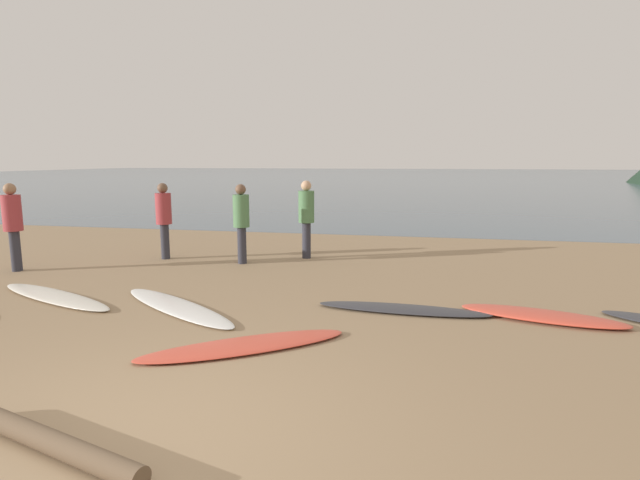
{
  "coord_description": "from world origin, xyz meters",
  "views": [
    {
      "loc": [
        2.05,
        -2.97,
        2.04
      ],
      "look_at": [
        0.23,
        5.84,
        0.6
      ],
      "focal_mm": 28.21,
      "sensor_mm": 36.0,
      "label": 1
    }
  ],
  "objects_px": {
    "person_0": "(241,217)",
    "surfboard_6": "(542,316)",
    "driftwood_log": "(48,441)",
    "person_2": "(306,213)",
    "person_3": "(164,214)",
    "surfboard_5": "(403,309)",
    "surfboard_4": "(245,345)",
    "surfboard_3": "(177,307)",
    "person_1": "(13,220)",
    "surfboard_2": "(54,296)"
  },
  "relations": [
    {
      "from": "surfboard_3",
      "to": "person_0",
      "type": "xyz_separation_m",
      "value": [
        -0.19,
        3.11,
        0.9
      ]
    },
    {
      "from": "surfboard_3",
      "to": "surfboard_4",
      "type": "xyz_separation_m",
      "value": [
        1.43,
        -1.21,
        -0.0
      ]
    },
    {
      "from": "surfboard_2",
      "to": "person_3",
      "type": "height_order",
      "value": "person_3"
    },
    {
      "from": "surfboard_2",
      "to": "person_2",
      "type": "xyz_separation_m",
      "value": [
        2.96,
        3.8,
        0.92
      ]
    },
    {
      "from": "person_0",
      "to": "person_2",
      "type": "xyz_separation_m",
      "value": [
        1.13,
        0.8,
        0.03
      ]
    },
    {
      "from": "surfboard_3",
      "to": "person_3",
      "type": "distance_m",
      "value": 3.86
    },
    {
      "from": "surfboard_6",
      "to": "person_2",
      "type": "relative_size",
      "value": 1.26
    },
    {
      "from": "surfboard_6",
      "to": "person_1",
      "type": "height_order",
      "value": "person_1"
    },
    {
      "from": "driftwood_log",
      "to": "person_2",
      "type": "bearing_deg",
      "value": 88.59
    },
    {
      "from": "surfboard_4",
      "to": "driftwood_log",
      "type": "relative_size",
      "value": 1.26
    },
    {
      "from": "surfboard_4",
      "to": "person_3",
      "type": "relative_size",
      "value": 1.49
    },
    {
      "from": "surfboard_2",
      "to": "surfboard_6",
      "type": "bearing_deg",
      "value": 25.45
    },
    {
      "from": "surfboard_5",
      "to": "person_2",
      "type": "relative_size",
      "value": 1.45
    },
    {
      "from": "surfboard_4",
      "to": "person_1",
      "type": "distance_m",
      "value": 6.23
    },
    {
      "from": "surfboard_6",
      "to": "person_3",
      "type": "height_order",
      "value": "person_3"
    },
    {
      "from": "person_3",
      "to": "driftwood_log",
      "type": "height_order",
      "value": "person_3"
    },
    {
      "from": "person_0",
      "to": "person_3",
      "type": "relative_size",
      "value": 1.0
    },
    {
      "from": "surfboard_5",
      "to": "driftwood_log",
      "type": "distance_m",
      "value": 4.51
    },
    {
      "from": "person_0",
      "to": "surfboard_6",
      "type": "bearing_deg",
      "value": -176.5
    },
    {
      "from": "person_1",
      "to": "surfboard_6",
      "type": "bearing_deg",
      "value": 61.87
    },
    {
      "from": "surfboard_3",
      "to": "surfboard_5",
      "type": "distance_m",
      "value": 3.12
    },
    {
      "from": "surfboard_6",
      "to": "person_0",
      "type": "xyz_separation_m",
      "value": [
        -5.04,
        2.59,
        0.88
      ]
    },
    {
      "from": "surfboard_6",
      "to": "person_0",
      "type": "distance_m",
      "value": 5.74
    },
    {
      "from": "surfboard_2",
      "to": "person_0",
      "type": "relative_size",
      "value": 1.68
    },
    {
      "from": "surfboard_5",
      "to": "person_2",
      "type": "height_order",
      "value": "person_2"
    },
    {
      "from": "surfboard_4",
      "to": "driftwood_log",
      "type": "xyz_separation_m",
      "value": [
        -0.67,
        -2.15,
        0.05
      ]
    },
    {
      "from": "surfboard_4",
      "to": "person_1",
      "type": "xyz_separation_m",
      "value": [
        -5.47,
        2.82,
        0.93
      ]
    },
    {
      "from": "surfboard_3",
      "to": "surfboard_4",
      "type": "bearing_deg",
      "value": -6.72
    },
    {
      "from": "surfboard_3",
      "to": "person_2",
      "type": "distance_m",
      "value": 4.12
    },
    {
      "from": "surfboard_5",
      "to": "person_1",
      "type": "bearing_deg",
      "value": 173.86
    },
    {
      "from": "person_0",
      "to": "person_1",
      "type": "height_order",
      "value": "person_1"
    },
    {
      "from": "surfboard_5",
      "to": "person_3",
      "type": "relative_size",
      "value": 1.49
    },
    {
      "from": "person_1",
      "to": "driftwood_log",
      "type": "bearing_deg",
      "value": 22.86
    },
    {
      "from": "person_0",
      "to": "surfboard_4",
      "type": "bearing_deg",
      "value": 141.28
    },
    {
      "from": "surfboard_6",
      "to": "person_2",
      "type": "xyz_separation_m",
      "value": [
        -3.91,
        3.38,
        0.91
      ]
    },
    {
      "from": "person_3",
      "to": "driftwood_log",
      "type": "relative_size",
      "value": 0.85
    },
    {
      "from": "surfboard_3",
      "to": "surfboard_5",
      "type": "height_order",
      "value": "surfboard_5"
    },
    {
      "from": "surfboard_5",
      "to": "surfboard_6",
      "type": "distance_m",
      "value": 1.77
    },
    {
      "from": "surfboard_3",
      "to": "surfboard_6",
      "type": "height_order",
      "value": "surfboard_6"
    },
    {
      "from": "surfboard_2",
      "to": "person_0",
      "type": "height_order",
      "value": "person_0"
    },
    {
      "from": "surfboard_3",
      "to": "surfboard_5",
      "type": "relative_size",
      "value": 1.13
    },
    {
      "from": "person_2",
      "to": "driftwood_log",
      "type": "relative_size",
      "value": 0.87
    },
    {
      "from": "surfboard_3",
      "to": "person_0",
      "type": "relative_size",
      "value": 1.68
    },
    {
      "from": "person_2",
      "to": "surfboard_5",
      "type": "bearing_deg",
      "value": -53.06
    },
    {
      "from": "driftwood_log",
      "to": "surfboard_6",
      "type": "bearing_deg",
      "value": 43.47
    },
    {
      "from": "surfboard_5",
      "to": "surfboard_6",
      "type": "xyz_separation_m",
      "value": [
        1.77,
        0.02,
        0.01
      ]
    },
    {
      "from": "person_2",
      "to": "surfboard_4",
      "type": "bearing_deg",
      "value": -79.7
    },
    {
      "from": "surfboard_6",
      "to": "driftwood_log",
      "type": "distance_m",
      "value": 5.64
    },
    {
      "from": "surfboard_5",
      "to": "person_2",
      "type": "distance_m",
      "value": 4.13
    },
    {
      "from": "surfboard_6",
      "to": "driftwood_log",
      "type": "relative_size",
      "value": 1.1
    }
  ]
}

